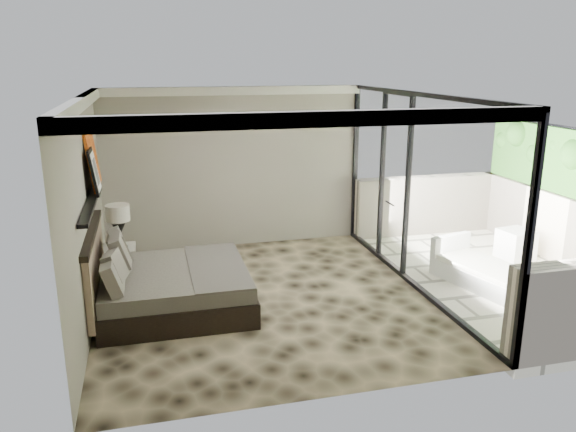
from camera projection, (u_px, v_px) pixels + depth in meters
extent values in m
plane|color=black|center=(264.00, 299.00, 7.86)|extent=(5.00, 5.00, 0.00)
cube|color=silver|center=(261.00, 96.00, 7.11)|extent=(4.50, 5.00, 0.02)
cube|color=gray|center=(234.00, 168.00, 9.81)|extent=(4.50, 0.02, 2.80)
cube|color=gray|center=(86.00, 213.00, 6.96)|extent=(0.02, 5.00, 2.80)
cube|color=white|center=(417.00, 193.00, 8.01)|extent=(0.08, 5.00, 2.80)
cube|color=beige|center=(499.00, 278.00, 8.76)|extent=(3.00, 5.00, 0.12)
cube|color=black|center=(91.00, 203.00, 7.04)|extent=(0.12, 2.20, 0.05)
cube|color=black|center=(176.00, 296.00, 7.54)|extent=(1.94, 1.85, 0.33)
cube|color=#524E44|center=(175.00, 277.00, 7.47)|extent=(1.88, 1.79, 0.20)
cube|color=#46423D|center=(217.00, 266.00, 7.57)|extent=(0.74, 1.83, 0.03)
cube|color=#7D664F|center=(95.00, 269.00, 7.18)|extent=(0.08, 1.95, 0.92)
cube|color=black|center=(120.00, 264.00, 8.48)|extent=(0.50, 0.50, 0.49)
cone|color=black|center=(120.00, 241.00, 8.42)|extent=(0.20, 0.20, 0.18)
cone|color=black|center=(119.00, 229.00, 8.37)|extent=(0.20, 0.20, 0.18)
cylinder|color=beige|center=(118.00, 213.00, 8.31)|extent=(0.35, 0.35, 0.24)
cube|color=#C05410|center=(92.00, 155.00, 7.67)|extent=(0.13, 0.90, 0.90)
cube|color=black|center=(94.00, 171.00, 7.31)|extent=(0.11, 0.50, 0.60)
cube|color=white|center=(516.00, 244.00, 9.41)|extent=(0.56, 0.56, 0.49)
cube|color=silver|center=(483.00, 276.00, 8.32)|extent=(1.10, 1.63, 0.26)
cube|color=beige|center=(484.00, 266.00, 8.28)|extent=(1.04, 1.53, 0.07)
cube|color=silver|center=(450.00, 245.00, 8.83)|extent=(0.75, 0.30, 0.32)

